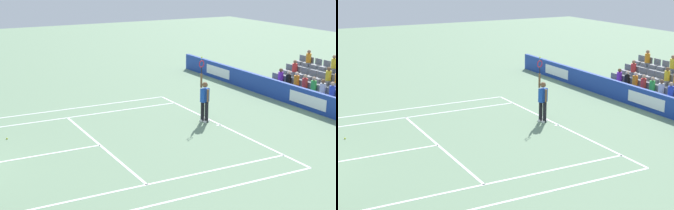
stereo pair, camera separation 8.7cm
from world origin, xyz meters
The scene contains 11 objects.
line_baseline centered at (0.00, -11.89, 0.00)m, with size 10.97×0.10×0.01m, color white.
line_service centered at (0.00, -6.40, 0.00)m, with size 8.23×0.10×0.01m, color white.
line_centre_service centered at (0.00, -3.20, 0.00)m, with size 0.10×6.40×0.01m, color white.
line_singles_sideline_left centered at (4.12, -5.95, 0.00)m, with size 0.10×11.89×0.01m, color white.
line_singles_sideline_right centered at (-4.12, -5.95, 0.00)m, with size 0.10×11.89×0.01m, color white.
line_doubles_sideline_left centered at (5.49, -5.95, 0.00)m, with size 0.10×11.89×0.01m, color white.
line_doubles_sideline_right centered at (-5.49, -5.95, 0.00)m, with size 0.10×11.89×0.01m, color white.
line_centre_mark centered at (0.00, -11.79, 0.00)m, with size 0.10×0.20×0.01m, color white.
sponsor_barrier centered at (0.00, -16.87, 0.49)m, with size 22.94×0.22×0.98m.
tennis_player centered at (0.74, -11.53, 0.99)m, with size 0.54×0.41×2.85m.
loose_tennis_ball centered at (2.36, -3.39, 0.03)m, with size 0.07×0.07×0.07m, color #D1E533.
Camera 2 is at (-17.47, -0.16, 6.62)m, focal length 54.60 mm.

